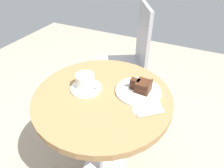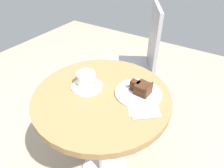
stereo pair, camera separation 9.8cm
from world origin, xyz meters
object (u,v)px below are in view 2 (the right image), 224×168
object	(u,v)px
saucer	(87,86)
teaspoon	(87,80)
coffee_cup	(87,79)
cake_plate	(138,93)
cafe_chair	(141,57)
fork	(142,85)
napkin	(143,107)
cake_slice	(142,88)

from	to	relation	value
saucer	teaspoon	xyz separation A→B (m)	(-0.03, 0.04, 0.01)
coffee_cup	cake_plate	distance (m)	0.27
coffee_cup	cafe_chair	world-z (taller)	cafe_chair
fork	napkin	xyz separation A→B (m)	(0.07, -0.13, -0.01)
saucer	coffee_cup	world-z (taller)	coffee_cup
saucer	cake_plate	size ratio (longest dim) A/B	0.70
cake_slice	fork	distance (m)	0.07
cafe_chair	teaspoon	bearing A→B (deg)	-31.58
cake_plate	fork	size ratio (longest dim) A/B	1.98
teaspoon	napkin	size ratio (longest dim) A/B	0.49
coffee_cup	napkin	size ratio (longest dim) A/B	0.63
fork	cake_plate	bearing A→B (deg)	-122.84
cake_plate	coffee_cup	bearing A→B (deg)	-161.86
cake_slice	fork	xyz separation A→B (m)	(-0.02, 0.06, -0.02)
saucer	fork	size ratio (longest dim) A/B	1.38
cake_plate	fork	distance (m)	0.06
teaspoon	napkin	bearing A→B (deg)	-72.01
coffee_cup	napkin	xyz separation A→B (m)	(0.31, 0.01, -0.04)
napkin	cake_plate	bearing A→B (deg)	131.18
coffee_cup	fork	distance (m)	0.28
coffee_cup	cafe_chair	size ratio (longest dim) A/B	0.13
teaspoon	cake_slice	distance (m)	0.30
coffee_cup	fork	world-z (taller)	coffee_cup
fork	cake_slice	bearing A→B (deg)	-108.54
cake_plate	cafe_chair	bearing A→B (deg)	113.78
coffee_cup	fork	bearing A→B (deg)	30.82
saucer	cake_slice	world-z (taller)	cake_slice
cake_plate	teaspoon	bearing A→B (deg)	-169.13
saucer	napkin	distance (m)	0.31
fork	cafe_chair	bearing A→B (deg)	73.61
coffee_cup	napkin	bearing A→B (deg)	2.03
cake_slice	cafe_chair	size ratio (longest dim) A/B	0.11
teaspoon	cake_slice	xyz separation A→B (m)	(0.29, 0.06, 0.03)
cake_slice	fork	world-z (taller)	cake_slice
cake_slice	napkin	distance (m)	0.10
teaspoon	napkin	world-z (taller)	teaspoon
saucer	coffee_cup	bearing A→B (deg)	125.82
saucer	teaspoon	world-z (taller)	teaspoon
saucer	cake_plate	xyz separation A→B (m)	(0.25, 0.09, 0.00)
teaspoon	coffee_cup	bearing A→B (deg)	-117.49
napkin	coffee_cup	bearing A→B (deg)	-177.97
teaspoon	cake_slice	world-z (taller)	cake_slice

